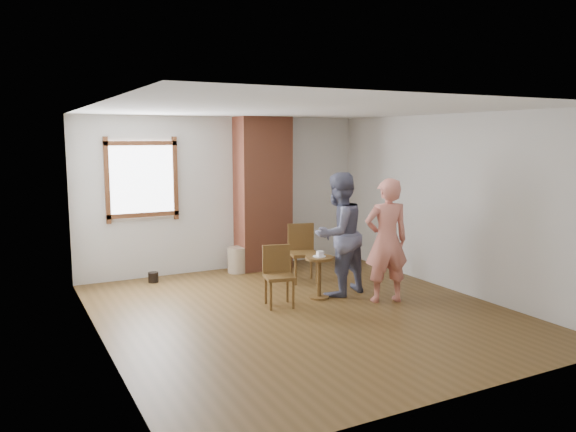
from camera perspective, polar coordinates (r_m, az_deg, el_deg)
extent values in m
plane|color=brown|center=(7.43, 1.49, -9.70)|extent=(5.50, 5.50, 0.00)
cube|color=silver|center=(9.62, -6.45, 2.24)|extent=(5.00, 0.04, 2.60)
cube|color=silver|center=(6.33, -18.69, -1.12)|extent=(0.04, 5.50, 2.60)
cube|color=silver|center=(8.62, 16.22, 1.31)|extent=(0.04, 5.50, 2.60)
cube|color=white|center=(7.08, 1.57, 10.78)|extent=(5.00, 5.50, 0.04)
cube|color=brown|center=(9.15, -14.61, 3.63)|extent=(1.14, 0.06, 1.34)
cube|color=white|center=(9.17, -14.64, 3.63)|extent=(1.00, 0.02, 1.20)
cube|color=#AA593C|center=(9.62, -2.57, 2.29)|extent=(0.90, 0.50, 2.60)
cylinder|color=tan|center=(9.50, -5.15, -4.45)|extent=(0.39, 0.39, 0.43)
cylinder|color=black|center=(9.10, -13.53, -6.07)|extent=(0.17, 0.17, 0.16)
cube|color=brown|center=(7.55, -0.90, -6.20)|extent=(0.45, 0.45, 0.04)
cylinder|color=brown|center=(7.43, -1.76, -8.06)|extent=(0.04, 0.04, 0.40)
cylinder|color=brown|center=(7.50, 0.54, -7.90)|extent=(0.04, 0.04, 0.40)
cylinder|color=brown|center=(7.71, -2.28, -7.45)|extent=(0.04, 0.04, 0.40)
cylinder|color=brown|center=(7.78, -0.07, -7.31)|extent=(0.04, 0.04, 0.40)
cube|color=brown|center=(7.67, -1.21, -4.43)|extent=(0.38, 0.12, 0.40)
cube|color=brown|center=(8.80, 1.61, -3.85)|extent=(0.51, 0.51, 0.05)
cylinder|color=brown|center=(8.65, 0.78, -5.59)|extent=(0.04, 0.04, 0.45)
cylinder|color=brown|center=(8.73, 2.96, -5.47)|extent=(0.04, 0.04, 0.45)
cylinder|color=brown|center=(8.97, 0.27, -5.09)|extent=(0.04, 0.04, 0.45)
cylinder|color=brown|center=(9.05, 2.38, -4.98)|extent=(0.04, 0.04, 0.45)
cube|color=brown|center=(8.94, 1.31, -2.19)|extent=(0.42, 0.15, 0.45)
cylinder|color=brown|center=(7.89, 3.19, -4.28)|extent=(0.40, 0.40, 0.04)
cylinder|color=brown|center=(7.96, 3.18, -6.32)|extent=(0.06, 0.06, 0.54)
cylinder|color=brown|center=(8.03, 3.16, -8.22)|extent=(0.28, 0.28, 0.03)
cylinder|color=white|center=(7.89, 3.20, -4.11)|extent=(0.18, 0.18, 0.01)
cube|color=silver|center=(7.88, 3.26, -3.86)|extent=(0.08, 0.07, 0.06)
imported|color=#16173C|center=(8.05, 5.16, -1.85)|extent=(1.01, 0.87, 1.77)
imported|color=#E48272|center=(7.80, 9.97, -2.47)|extent=(0.71, 0.56, 1.71)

